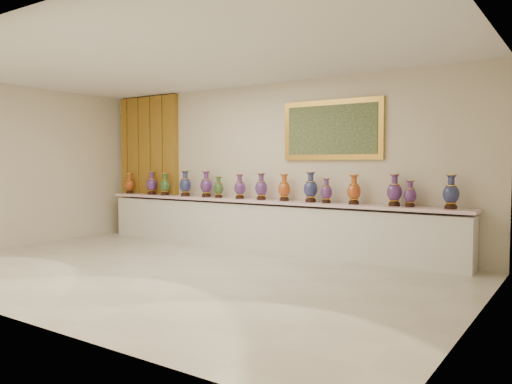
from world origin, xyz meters
TOP-DOWN VIEW (x-y plane):
  - ground at (0.00, 0.00)m, footprint 8.00×8.00m
  - room at (-2.34, 2.44)m, footprint 8.00×8.00m
  - counter at (0.00, 2.27)m, footprint 7.28×0.48m
  - vase_0 at (-3.44, 2.24)m, footprint 0.27×0.27m
  - vase_1 at (-2.76, 2.24)m, footprint 0.25×0.25m
  - vase_2 at (-2.35, 2.22)m, footprint 0.24×0.24m
  - vase_3 at (-1.78, 2.21)m, footprint 0.30×0.30m
  - vase_4 at (-1.29, 2.27)m, footprint 0.24×0.24m
  - vase_5 at (-0.97, 2.25)m, footprint 0.21×0.21m
  - vase_6 at (-0.47, 2.25)m, footprint 0.24×0.24m
  - vase_7 at (0.01, 2.24)m, footprint 0.27×0.27m
  - vase_8 at (0.47, 2.27)m, footprint 0.25×0.25m
  - vase_9 at (1.00, 2.25)m, footprint 0.30×0.30m
  - vase_10 at (1.30, 2.23)m, footprint 0.24×0.24m
  - vase_11 at (1.78, 2.26)m, footprint 0.29×0.29m
  - vase_12 at (2.42, 2.29)m, footprint 0.27×0.27m
  - vase_13 at (2.66, 2.28)m, footprint 0.19×0.19m
  - vase_14 at (3.26, 2.26)m, footprint 0.27×0.27m

SIDE VIEW (x-z plane):
  - ground at x=0.00m, z-range 0.00..0.00m
  - counter at x=0.00m, z-range -0.01..0.89m
  - vase_13 at x=2.66m, z-range 0.88..1.28m
  - vase_5 at x=-0.97m, z-range 0.88..1.28m
  - vase_10 at x=1.30m, z-range 0.88..1.29m
  - vase_0 at x=-3.44m, z-range 0.88..1.32m
  - vase_6 at x=-0.47m, z-range 0.88..1.33m
  - vase_2 at x=-2.35m, z-range 0.88..1.33m
  - vase_8 at x=0.47m, z-range 0.88..1.34m
  - vase_11 at x=1.78m, z-range 0.88..1.35m
  - vase_7 at x=0.01m, z-range 0.88..1.35m
  - vase_1 at x=-2.76m, z-range 0.87..1.36m
  - vase_12 at x=2.42m, z-range 0.87..1.37m
  - vase_14 at x=3.26m, z-range 0.87..1.37m
  - vase_4 at x=-1.29m, z-range 0.87..1.38m
  - vase_3 at x=-1.78m, z-range 0.87..1.38m
  - vase_9 at x=1.00m, z-range 0.87..1.39m
  - room at x=-2.34m, z-range -2.40..5.60m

